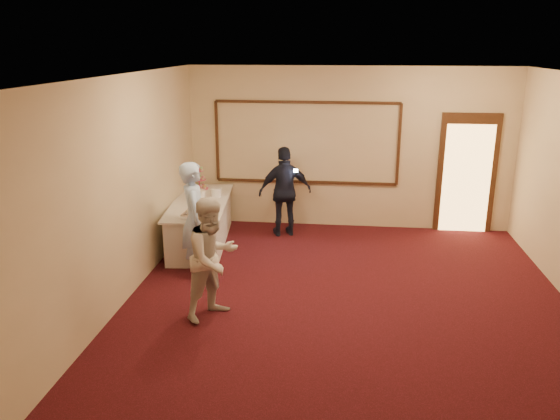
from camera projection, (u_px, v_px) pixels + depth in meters
The scene contains 14 objects.
floor at pixel (346, 308), 7.25m from camera, with size 7.00×7.00×0.00m, color black.
room_walls at pixel (352, 159), 6.66m from camera, with size 6.04×7.04×3.02m.
wall_molding at pixel (306, 143), 10.17m from camera, with size 3.45×0.04×1.55m.
doorway at pixel (467, 174), 9.98m from camera, with size 1.05×0.07×2.20m.
buffet_table at pixel (201, 222), 9.51m from camera, with size 1.17×2.47×0.77m.
pavlova_tray at pixel (197, 211), 8.57m from camera, with size 0.40×0.55×0.19m.
cupcake_stand at pixel (199, 180), 10.15m from camera, with size 0.32×0.32×0.47m.
plate_stack_a at pixel (200, 195), 9.44m from camera, with size 0.21×0.21×0.17m.
plate_stack_b at pixel (216, 192), 9.64m from camera, with size 0.19×0.19×0.16m.
tart at pixel (210, 206), 9.02m from camera, with size 0.28×0.28×0.06m.
man at pixel (195, 219), 8.10m from camera, with size 0.64×0.42×1.74m, color #A0C1F6.
woman at pixel (213, 258), 6.84m from camera, with size 0.77×0.60×1.58m, color beige.
guest at pixel (285, 192), 9.83m from camera, with size 0.96×0.40×1.63m, color black.
camera_flash at pixel (296, 171), 9.49m from camera, with size 0.07×0.04×0.05m, color white.
Camera 1 is at (-0.12, -6.61, 3.37)m, focal length 35.00 mm.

